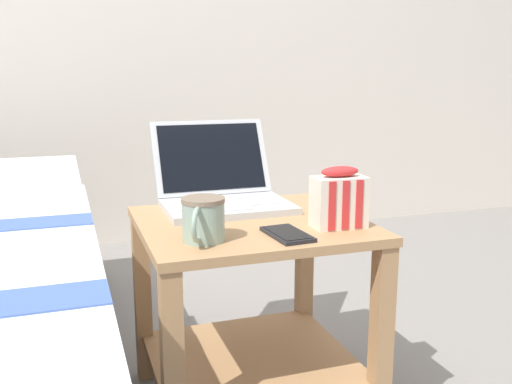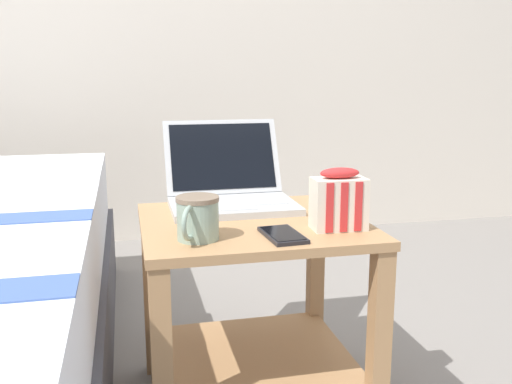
{
  "view_description": "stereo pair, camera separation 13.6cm",
  "coord_description": "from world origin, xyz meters",
  "px_view_note": "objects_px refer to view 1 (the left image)",
  "views": [
    {
      "loc": [
        -0.43,
        -1.3,
        0.86
      ],
      "look_at": [
        0.0,
        -0.04,
        0.58
      ],
      "focal_mm": 40.0,
      "sensor_mm": 36.0,
      "label": 1
    },
    {
      "loc": [
        -0.3,
        -1.34,
        0.86
      ],
      "look_at": [
        0.0,
        -0.04,
        0.58
      ],
      "focal_mm": 40.0,
      "sensor_mm": 36.0,
      "label": 2
    }
  ],
  "objects_px": {
    "mug_front_left": "(203,217)",
    "cell_phone": "(287,234)",
    "snack_bag": "(339,199)",
    "laptop": "(222,189)"
  },
  "relations": [
    {
      "from": "mug_front_left",
      "to": "cell_phone",
      "type": "xyz_separation_m",
      "value": [
        0.19,
        -0.02,
        -0.05
      ]
    },
    {
      "from": "snack_bag",
      "to": "cell_phone",
      "type": "relative_size",
      "value": 1.01
    },
    {
      "from": "laptop",
      "to": "cell_phone",
      "type": "bearing_deg",
      "value": -80.31
    },
    {
      "from": "mug_front_left",
      "to": "snack_bag",
      "type": "bearing_deg",
      "value": 2.28
    },
    {
      "from": "laptop",
      "to": "cell_phone",
      "type": "distance_m",
      "value": 0.34
    },
    {
      "from": "cell_phone",
      "to": "laptop",
      "type": "bearing_deg",
      "value": 99.69
    },
    {
      "from": "laptop",
      "to": "cell_phone",
      "type": "xyz_separation_m",
      "value": [
        0.06,
        -0.34,
        -0.04
      ]
    },
    {
      "from": "mug_front_left",
      "to": "laptop",
      "type": "bearing_deg",
      "value": 67.59
    },
    {
      "from": "laptop",
      "to": "cell_phone",
      "type": "height_order",
      "value": "laptop"
    },
    {
      "from": "laptop",
      "to": "snack_bag",
      "type": "relative_size",
      "value": 2.32
    }
  ]
}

